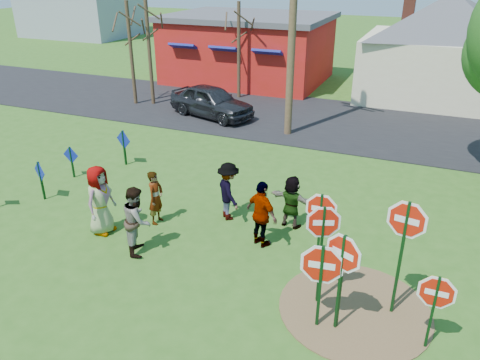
# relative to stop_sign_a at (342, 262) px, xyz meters

# --- Properties ---
(ground) EXTENTS (120.00, 120.00, 0.00)m
(ground) POSITION_rel_stop_sign_a_xyz_m (-4.24, 1.69, -1.59)
(ground) COLOR #2E5919
(ground) RESTS_ON ground
(road) EXTENTS (120.00, 7.50, 0.04)m
(road) POSITION_rel_stop_sign_a_xyz_m (-4.24, 13.19, -1.57)
(road) COLOR black
(road) RESTS_ON ground
(dirt_patch) EXTENTS (3.20, 3.20, 0.03)m
(dirt_patch) POSITION_rel_stop_sign_a_xyz_m (0.26, 0.69, -1.57)
(dirt_patch) COLOR brown
(dirt_patch) RESTS_ON ground
(red_building) EXTENTS (9.40, 7.69, 3.90)m
(red_building) POSITION_rel_stop_sign_a_xyz_m (-9.74, 19.69, 0.38)
(red_building) COLOR #A41A10
(red_building) RESTS_ON ground
(cream_house) EXTENTS (9.40, 9.40, 6.50)m
(cream_house) POSITION_rel_stop_sign_a_xyz_m (1.26, 19.69, 1.34)
(cream_house) COLOR beige
(cream_house) RESTS_ON ground
(stop_sign_a) EXTENTS (0.97, 0.45, 2.31)m
(stop_sign_a) POSITION_rel_stop_sign_a_xyz_m (0.00, 0.00, 0.00)
(stop_sign_a) COLOR #0E3414
(stop_sign_a) RESTS_ON ground
(stop_sign_b) EXTENTS (0.95, 0.06, 2.34)m
(stop_sign_b) POSITION_rel_stop_sign_a_xyz_m (-0.77, 1.39, 0.09)
(stop_sign_b) COLOR #0E3414
(stop_sign_b) RESTS_ON ground
(stop_sign_c) EXTENTS (0.93, 0.10, 2.54)m
(stop_sign_c) POSITION_rel_stop_sign_a_xyz_m (0.99, 1.14, 0.20)
(stop_sign_c) COLOR #0E3414
(stop_sign_c) RESTS_ON ground
(stop_sign_d) EXTENTS (1.04, 0.21, 2.76)m
(stop_sign_d) POSITION_rel_stop_sign_a_xyz_m (0.99, 0.92, 0.41)
(stop_sign_d) COLOR #0E3414
(stop_sign_d) RESTS_ON ground
(stop_sign_e) EXTENTS (1.14, 0.17, 2.05)m
(stop_sign_e) POSITION_rel_stop_sign_a_xyz_m (-0.37, -0.07, -0.24)
(stop_sign_e) COLOR #0E3414
(stop_sign_e) RESTS_ON ground
(stop_sign_f) EXTENTS (0.93, 0.06, 1.76)m
(stop_sign_f) POSITION_rel_stop_sign_a_xyz_m (1.70, 0.14, -0.39)
(stop_sign_f) COLOR #0E3414
(stop_sign_f) RESTS_ON ground
(stop_sign_g) EXTENTS (0.90, 0.37, 2.46)m
(stop_sign_g) POSITION_rel_stop_sign_a_xyz_m (-0.55, 0.64, 0.14)
(stop_sign_g) COLOR #0E3414
(stop_sign_g) RESTS_ON ground
(blue_diamond_b) EXTENTS (0.62, 0.26, 1.27)m
(blue_diamond_b) POSITION_rel_stop_sign_a_xyz_m (-9.57, 2.11, -0.81)
(blue_diamond_b) COLOR #0E3414
(blue_diamond_b) RESTS_ON ground
(blue_diamond_c) EXTENTS (0.61, 0.06, 1.12)m
(blue_diamond_c) POSITION_rel_stop_sign_a_xyz_m (-9.85, 3.78, -0.90)
(blue_diamond_c) COLOR #0E3414
(blue_diamond_c) RESTS_ON ground
(blue_diamond_d) EXTENTS (0.70, 0.20, 1.32)m
(blue_diamond_d) POSITION_rel_stop_sign_a_xyz_m (-8.85, 5.38, -0.78)
(blue_diamond_d) COLOR #0E3414
(blue_diamond_d) RESTS_ON ground
(person_a) EXTENTS (0.63, 0.95, 1.93)m
(person_a) POSITION_rel_stop_sign_a_xyz_m (-6.65, 1.24, -0.62)
(person_a) COLOR #3D4E92
(person_a) RESTS_ON ground
(person_b) EXTENTS (0.38, 0.58, 1.56)m
(person_b) POSITION_rel_stop_sign_a_xyz_m (-5.57, 2.25, -0.81)
(person_b) COLOR #246762
(person_b) RESTS_ON ground
(person_c) EXTENTS (0.99, 1.08, 1.79)m
(person_c) POSITION_rel_stop_sign_a_xyz_m (-5.21, 0.84, -0.70)
(person_c) COLOR brown
(person_c) RESTS_ON ground
(person_d) EXTENTS (1.22, 1.23, 1.70)m
(person_d) POSITION_rel_stop_sign_a_xyz_m (-3.80, 3.25, -0.74)
(person_d) COLOR #2E2E32
(person_d) RESTS_ON ground
(person_e) EXTENTS (1.14, 0.88, 1.81)m
(person_e) POSITION_rel_stop_sign_a_xyz_m (-2.45, 2.28, -0.69)
(person_e) COLOR #462951
(person_e) RESTS_ON ground
(person_f) EXTENTS (1.46, 0.68, 1.51)m
(person_f) POSITION_rel_stop_sign_a_xyz_m (-2.03, 3.51, -0.83)
(person_f) COLOR #215836
(person_f) RESTS_ON ground
(suv) EXTENTS (4.61, 2.90, 1.46)m
(suv) POSITION_rel_stop_sign_a_xyz_m (-8.48, 11.78, -0.82)
(suv) COLOR #2A292E
(suv) RESTS_ON road
(utility_pole) EXTENTS (2.31, 0.94, 9.86)m
(utility_pole) POSITION_rel_stop_sign_a_xyz_m (-4.41, 10.83, 3.60)
(utility_pole) COLOR #4C3823
(utility_pole) RESTS_ON ground
(bare_tree_west) EXTENTS (1.80, 1.80, 5.05)m
(bare_tree_west) POSITION_rel_stop_sign_a_xyz_m (-13.11, 12.30, 1.68)
(bare_tree_west) COLOR #382819
(bare_tree_west) RESTS_ON ground
(bare_tree_east) EXTENTS (1.80, 1.80, 4.93)m
(bare_tree_east) POSITION_rel_stop_sign_a_xyz_m (-8.64, 15.49, 1.60)
(bare_tree_east) COLOR #382819
(bare_tree_east) RESTS_ON ground
(bare_tree_mid) EXTENTS (1.80, 1.80, 5.48)m
(bare_tree_mid) POSITION_rel_stop_sign_a_xyz_m (-12.25, 12.62, 1.96)
(bare_tree_mid) COLOR #382819
(bare_tree_mid) RESTS_ON ground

